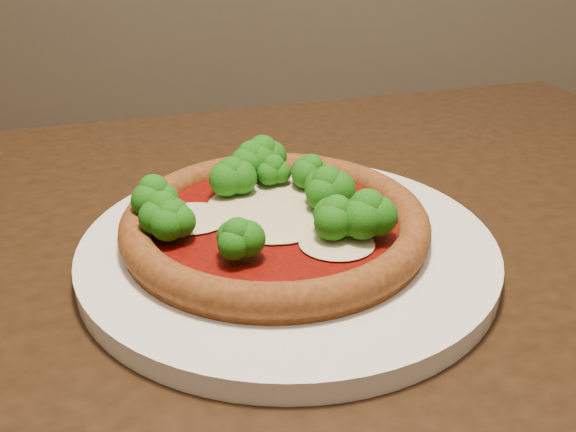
{
  "coord_description": "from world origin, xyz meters",
  "views": [
    {
      "loc": [
        -0.07,
        -0.47,
        1.03
      ],
      "look_at": [
        -0.07,
        -0.02,
        0.79
      ],
      "focal_mm": 40.0,
      "sensor_mm": 36.0,
      "label": 1
    }
  ],
  "objects": [
    {
      "name": "plate",
      "position": [
        -0.07,
        -0.02,
        0.76
      ],
      "size": [
        0.34,
        0.34,
        0.02
      ],
      "primitive_type": "cylinder",
      "color": "silver",
      "rests_on": "dining_table"
    },
    {
      "name": "pizza",
      "position": [
        -0.08,
        -0.0,
        0.79
      ],
      "size": [
        0.25,
        0.25,
        0.06
      ],
      "rotation": [
        0.0,
        0.0,
        -0.11
      ],
      "color": "brown",
      "rests_on": "plate"
    },
    {
      "name": "dining_table",
      "position": [
        -0.06,
        -0.06,
        0.65
      ],
      "size": [
        1.3,
        1.16,
        0.75
      ],
      "rotation": [
        0.0,
        0.0,
        0.29
      ],
      "color": "black",
      "rests_on": "floor"
    }
  ]
}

